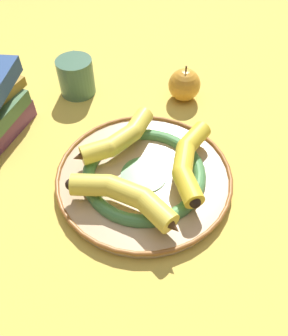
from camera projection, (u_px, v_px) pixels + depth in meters
ground_plane at (143, 185)px, 0.64m from camera, size 2.80×2.80×0.00m
decorative_bowl at (144, 175)px, 0.63m from camera, size 0.34×0.34×0.03m
banana_a at (119, 139)px, 0.65m from camera, size 0.07×0.20×0.04m
banana_b at (189, 159)px, 0.61m from camera, size 0.12×0.20×0.04m
banana_c at (126, 196)px, 0.56m from camera, size 0.22×0.09×0.04m
coffee_mug at (76, 76)px, 0.80m from camera, size 0.12×0.11×0.09m
apple at (184, 85)px, 0.79m from camera, size 0.08×0.08×0.09m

